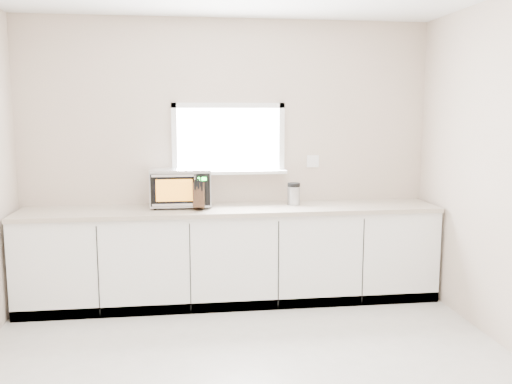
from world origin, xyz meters
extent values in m
cube|color=beige|center=(0.00, 2.00, 1.35)|extent=(4.00, 0.02, 2.70)
cube|color=white|center=(0.00, 1.99, 1.55)|extent=(1.00, 0.02, 0.60)
cube|color=white|center=(0.00, 1.92, 1.23)|extent=(1.12, 0.16, 0.03)
cube|color=white|center=(0.00, 1.97, 1.88)|extent=(1.10, 0.04, 0.05)
cube|color=white|center=(0.00, 1.97, 1.23)|extent=(1.10, 0.04, 0.05)
cube|color=white|center=(-0.53, 1.97, 1.55)|extent=(0.05, 0.04, 0.70)
cube|color=white|center=(0.53, 1.97, 1.55)|extent=(0.05, 0.04, 0.70)
cube|color=white|center=(0.85, 1.99, 1.32)|extent=(0.12, 0.01, 0.12)
cube|color=white|center=(0.00, 1.70, 0.44)|extent=(3.92, 0.60, 0.88)
cube|color=#B4AA94|center=(0.00, 1.69, 0.90)|extent=(3.92, 0.64, 0.04)
cylinder|color=black|center=(-0.71, 1.66, 0.93)|extent=(0.03, 0.03, 0.02)
cylinder|color=black|center=(-0.71, 2.00, 0.93)|extent=(0.03, 0.03, 0.02)
cylinder|color=black|center=(-0.24, 1.67, 0.93)|extent=(0.03, 0.03, 0.02)
cylinder|color=black|center=(-0.24, 2.00, 0.93)|extent=(0.03, 0.03, 0.02)
cube|color=#AEB1B5|center=(-0.48, 1.83, 1.10)|extent=(0.56, 0.43, 0.34)
cube|color=black|center=(-0.47, 1.62, 1.10)|extent=(0.54, 0.02, 0.30)
cube|color=#FF9F26|center=(-0.53, 1.61, 1.10)|extent=(0.33, 0.01, 0.20)
cylinder|color=silver|center=(-0.34, 1.59, 1.10)|extent=(0.02, 0.02, 0.26)
cube|color=black|center=(-0.28, 1.61, 1.10)|extent=(0.13, 0.01, 0.29)
cube|color=#19FF33|center=(-0.28, 1.61, 1.21)|extent=(0.09, 0.00, 0.03)
cube|color=silver|center=(-0.48, 1.83, 1.28)|extent=(0.56, 0.43, 0.01)
cube|color=#443118|center=(-0.31, 1.61, 1.05)|extent=(0.12, 0.22, 0.26)
cube|color=black|center=(-0.34, 1.56, 1.16)|extent=(0.02, 0.04, 0.09)
cube|color=black|center=(-0.31, 1.56, 1.17)|extent=(0.02, 0.04, 0.09)
cube|color=black|center=(-0.28, 1.56, 1.15)|extent=(0.02, 0.04, 0.09)
cube|color=black|center=(-0.33, 1.56, 1.19)|extent=(0.02, 0.04, 0.09)
cube|color=black|center=(-0.29, 1.56, 1.19)|extent=(0.02, 0.04, 0.09)
cylinder|color=olive|center=(-0.56, 1.94, 1.06)|extent=(0.27, 0.07, 0.27)
cylinder|color=#AEB1B5|center=(0.61, 1.77, 1.01)|extent=(0.13, 0.13, 0.18)
cylinder|color=black|center=(0.61, 1.77, 1.12)|extent=(0.12, 0.12, 0.04)
camera|label=1|loc=(-0.44, -3.32, 1.81)|focal=38.00mm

